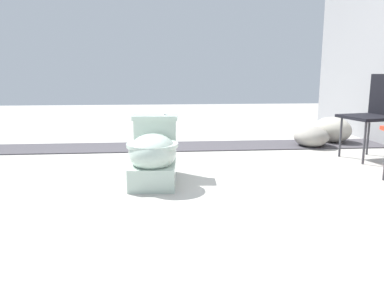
{
  "coord_description": "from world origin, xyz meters",
  "views": [
    {
      "loc": [
        3.0,
        -0.14,
        0.86
      ],
      "look_at": [
        0.13,
        0.11,
        0.3
      ],
      "focal_mm": 35.0,
      "sensor_mm": 36.0,
      "label": 1
    }
  ],
  "objects_px": {
    "toilet": "(154,155)",
    "boulder_near": "(311,137)",
    "folding_chair_left": "(378,108)",
    "boulder_far": "(332,130)"
  },
  "relations": [
    {
      "from": "folding_chair_left",
      "to": "boulder_near",
      "type": "height_order",
      "value": "folding_chair_left"
    },
    {
      "from": "toilet",
      "to": "boulder_near",
      "type": "xyz_separation_m",
      "value": [
        -1.27,
        1.8,
        -0.1
      ]
    },
    {
      "from": "toilet",
      "to": "folding_chair_left",
      "type": "height_order",
      "value": "folding_chair_left"
    },
    {
      "from": "folding_chair_left",
      "to": "boulder_near",
      "type": "xyz_separation_m",
      "value": [
        -0.64,
        -0.38,
        -0.39
      ]
    },
    {
      "from": "folding_chair_left",
      "to": "boulder_far",
      "type": "distance_m",
      "value": 0.95
    },
    {
      "from": "boulder_near",
      "to": "boulder_far",
      "type": "distance_m",
      "value": 0.44
    },
    {
      "from": "toilet",
      "to": "folding_chair_left",
      "type": "relative_size",
      "value": 0.79
    },
    {
      "from": "boulder_near",
      "to": "boulder_far",
      "type": "xyz_separation_m",
      "value": [
        -0.24,
        0.37,
        0.04
      ]
    },
    {
      "from": "folding_chair_left",
      "to": "boulder_near",
      "type": "bearing_deg",
      "value": -70.42
    },
    {
      "from": "boulder_near",
      "to": "boulder_far",
      "type": "height_order",
      "value": "boulder_far"
    }
  ]
}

